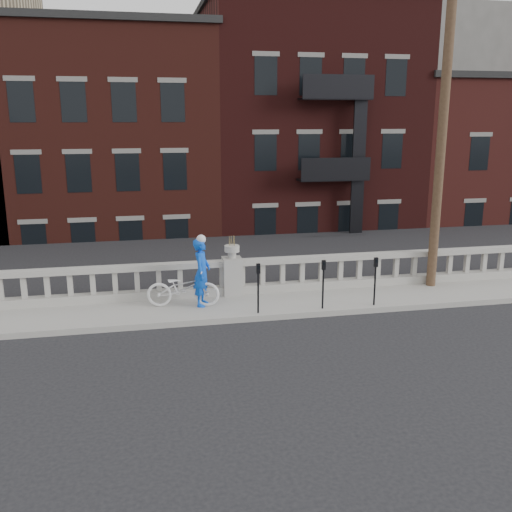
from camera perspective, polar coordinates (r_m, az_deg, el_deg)
The scene contains 11 objects.
ground at distance 13.33m, azimuth 0.42°, elevation -9.46°, with size 120.00×120.00×0.00m, color black.
sidewalk at distance 16.05m, azimuth -1.83°, elevation -5.06°, with size 32.00×2.20×0.15m, color #9B9890.
balustrade at distance 16.78m, azimuth -2.40°, elevation -2.21°, with size 28.00×0.34×1.03m.
planter_pedestal at distance 16.73m, azimuth -2.40°, elevation -1.58°, with size 0.55×0.55×1.76m.
lower_level at distance 35.26m, azimuth -6.60°, elevation 9.42°, with size 80.00×44.00×20.80m.
utility_pole at distance 17.87m, azimuth 18.22°, elevation 13.04°, with size 1.60×0.28×10.00m.
parking_meter_b at distance 15.05m, azimuth 0.22°, elevation -2.67°, with size 0.10×0.09×1.36m.
parking_meter_c at distance 15.50m, azimuth 6.74°, elevation -2.28°, with size 0.10×0.09×1.36m.
parking_meter_d at distance 16.03m, azimuth 11.84°, elevation -1.94°, with size 0.10×0.09×1.36m.
bicycle at distance 15.82m, azimuth -7.30°, elevation -3.18°, with size 0.69×1.99×1.05m, color silver.
cyclist at distance 15.73m, azimuth -5.44°, elevation -1.63°, with size 0.69×0.45×1.89m, color blue.
Camera 1 is at (-2.56, -11.98, 5.26)m, focal length 40.00 mm.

